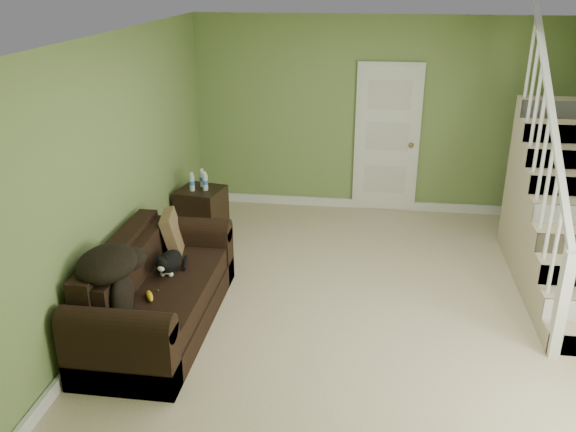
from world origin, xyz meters
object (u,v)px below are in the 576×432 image
(sofa, at_px, (155,295))
(cat, at_px, (169,262))
(side_table, at_px, (202,212))
(banana, at_px, (150,296))

(sofa, bearing_deg, cat, 69.84)
(sofa, height_order, side_table, side_table)
(side_table, relative_size, banana, 4.46)
(side_table, height_order, cat, side_table)
(cat, xyz_separation_m, banana, (-0.01, -0.51, -0.07))
(sofa, relative_size, side_table, 2.50)
(sofa, height_order, banana, sofa)
(side_table, distance_m, banana, 2.39)
(side_table, bearing_deg, cat, -83.39)
(side_table, bearing_deg, banana, -85.16)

